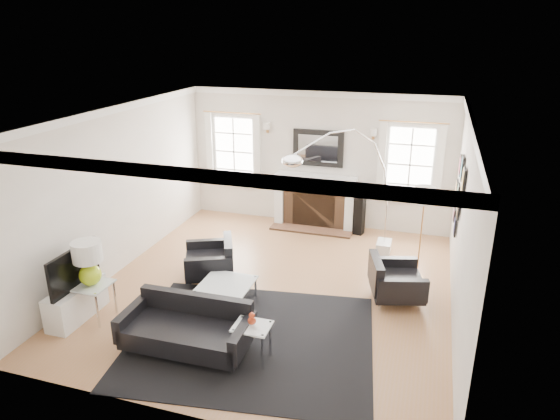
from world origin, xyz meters
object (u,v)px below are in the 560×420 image
(armchair_left, at_px, (212,261))
(arc_floor_lamp, at_px, (342,190))
(armchair_right, at_px, (393,281))
(coffee_table, at_px, (226,285))
(sofa, at_px, (188,329))
(fireplace, at_px, (315,202))
(gourd_lamp, at_px, (88,260))

(armchair_left, distance_m, arc_floor_lamp, 2.53)
(armchair_right, bearing_deg, coffee_table, -160.40)
(sofa, xyz_separation_m, coffee_table, (0.03, 1.19, 0.01))
(fireplace, relative_size, arc_floor_lamp, 0.69)
(sofa, relative_size, gourd_lamp, 2.57)
(sofa, xyz_separation_m, armchair_left, (-0.52, 1.87, 0.02))
(armchair_right, distance_m, arc_floor_lamp, 1.85)
(sofa, bearing_deg, arc_floor_lamp, 66.38)
(fireplace, bearing_deg, armchair_left, -111.05)
(fireplace, distance_m, gourd_lamp, 4.95)
(sofa, relative_size, coffee_table, 2.20)
(fireplace, distance_m, coffee_table, 3.54)
(coffee_table, xyz_separation_m, arc_floor_lamp, (1.36, 1.99, 1.03))
(coffee_table, distance_m, arc_floor_lamp, 2.62)
(gourd_lamp, relative_size, arc_floor_lamp, 0.27)
(armchair_right, height_order, gourd_lamp, gourd_lamp)
(coffee_table, relative_size, arc_floor_lamp, 0.31)
(fireplace, bearing_deg, sofa, -96.83)
(sofa, xyz_separation_m, armchair_right, (2.43, 2.05, 0.02))
(fireplace, relative_size, coffee_table, 2.20)
(sofa, distance_m, armchair_left, 1.95)
(gourd_lamp, height_order, arc_floor_lamp, arc_floor_lamp)
(fireplace, relative_size, armchair_left, 1.56)
(fireplace, bearing_deg, coffee_table, -98.70)
(coffee_table, xyz_separation_m, gourd_lamp, (-1.67, -0.93, 0.61))
(fireplace, xyz_separation_m, armchair_left, (-1.08, -2.81, -0.22))
(fireplace, distance_m, sofa, 4.72)
(arc_floor_lamp, bearing_deg, coffee_table, -124.46)
(sofa, xyz_separation_m, gourd_lamp, (-1.64, 0.26, 0.62))
(sofa, height_order, gourd_lamp, gourd_lamp)
(sofa, distance_m, arc_floor_lamp, 3.62)
(sofa, xyz_separation_m, arc_floor_lamp, (1.39, 3.18, 1.04))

